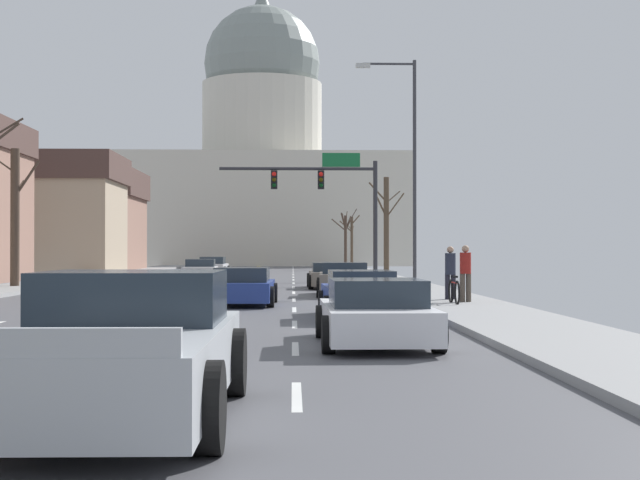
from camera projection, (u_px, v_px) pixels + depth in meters
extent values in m
cube|color=#4F4F54|center=(186.00, 304.00, 29.64)|extent=(14.00, 180.00, 0.06)
cube|color=yellow|center=(182.00, 303.00, 29.64)|extent=(0.10, 176.40, 0.00)
cube|color=yellow|center=(189.00, 303.00, 29.65)|extent=(0.10, 176.40, 0.00)
cube|color=silver|center=(297.00, 396.00, 10.86)|extent=(0.12, 2.20, 0.00)
cube|color=silver|center=(295.00, 348.00, 16.06)|extent=(0.12, 2.20, 0.00)
cube|color=silver|center=(295.00, 324.00, 21.25)|extent=(0.12, 2.20, 0.00)
cube|color=silver|center=(294.00, 310.00, 26.45)|extent=(0.12, 2.20, 0.00)
cube|color=silver|center=(294.00, 300.00, 31.65)|extent=(0.12, 2.20, 0.00)
cube|color=silver|center=(294.00, 293.00, 36.85)|extent=(0.12, 2.20, 0.00)
cube|color=silver|center=(294.00, 287.00, 42.04)|extent=(0.12, 2.20, 0.00)
cube|color=silver|center=(293.00, 283.00, 47.24)|extent=(0.12, 2.20, 0.00)
cube|color=silver|center=(293.00, 280.00, 52.44)|extent=(0.12, 2.20, 0.00)
cube|color=silver|center=(293.00, 277.00, 57.63)|extent=(0.12, 2.20, 0.00)
cube|color=silver|center=(293.00, 275.00, 62.83)|extent=(0.12, 2.20, 0.00)
cube|color=silver|center=(293.00, 273.00, 68.03)|extent=(0.12, 2.20, 0.00)
cube|color=silver|center=(293.00, 271.00, 73.23)|extent=(0.12, 2.20, 0.00)
cube|color=silver|center=(293.00, 270.00, 78.42)|extent=(0.12, 2.20, 0.00)
cube|color=silver|center=(293.00, 269.00, 83.62)|extent=(0.12, 2.20, 0.00)
cube|color=silver|center=(293.00, 267.00, 88.82)|extent=(0.12, 2.20, 0.00)
cube|color=silver|center=(293.00, 266.00, 94.02)|extent=(0.12, 2.20, 0.00)
cube|color=silver|center=(49.00, 310.00, 26.24)|extent=(0.12, 2.20, 0.00)
cube|color=silver|center=(90.00, 300.00, 31.44)|extent=(0.12, 2.20, 0.00)
cube|color=silver|center=(118.00, 293.00, 36.64)|extent=(0.12, 2.20, 0.00)
cube|color=silver|center=(140.00, 287.00, 41.83)|extent=(0.12, 2.20, 0.00)
cube|color=silver|center=(157.00, 283.00, 47.03)|extent=(0.12, 2.20, 0.00)
cube|color=silver|center=(170.00, 280.00, 52.23)|extent=(0.12, 2.20, 0.00)
cube|color=silver|center=(181.00, 277.00, 57.43)|extent=(0.12, 2.20, 0.00)
cube|color=silver|center=(191.00, 275.00, 62.62)|extent=(0.12, 2.20, 0.00)
cube|color=silver|center=(198.00, 273.00, 67.82)|extent=(0.12, 2.20, 0.00)
cube|color=silver|center=(205.00, 271.00, 73.02)|extent=(0.12, 2.20, 0.00)
cube|color=silver|center=(211.00, 270.00, 78.21)|extent=(0.12, 2.20, 0.00)
cube|color=silver|center=(216.00, 269.00, 83.41)|extent=(0.12, 2.20, 0.00)
cube|color=silver|center=(221.00, 267.00, 88.61)|extent=(0.12, 2.20, 0.00)
cube|color=silver|center=(225.00, 266.00, 93.81)|extent=(0.12, 2.20, 0.00)
cube|color=gray|center=(448.00, 301.00, 29.90)|extent=(3.00, 180.00, 0.14)
cylinder|color=#28282D|center=(375.00, 221.00, 46.02)|extent=(0.22, 0.22, 6.04)
cylinder|color=#28282D|center=(298.00, 169.00, 45.93)|extent=(7.80, 0.16, 0.16)
cube|color=black|center=(321.00, 180.00, 45.96)|extent=(0.32, 0.28, 0.92)
sphere|color=red|center=(321.00, 174.00, 45.81)|extent=(0.22, 0.22, 0.22)
sphere|color=#332B05|center=(321.00, 180.00, 45.80)|extent=(0.22, 0.22, 0.22)
sphere|color=black|center=(321.00, 185.00, 45.80)|extent=(0.22, 0.22, 0.22)
cube|color=black|center=(274.00, 180.00, 45.89)|extent=(0.32, 0.28, 0.92)
sphere|color=red|center=(274.00, 174.00, 45.74)|extent=(0.22, 0.22, 0.22)
sphere|color=#332B05|center=(274.00, 180.00, 45.73)|extent=(0.22, 0.22, 0.22)
sphere|color=black|center=(274.00, 185.00, 45.73)|extent=(0.22, 0.22, 0.22)
cube|color=#146033|center=(341.00, 160.00, 46.02)|extent=(1.90, 0.06, 0.70)
cylinder|color=#333338|center=(415.00, 175.00, 35.73)|extent=(0.14, 0.14, 8.97)
cylinder|color=#333338|center=(389.00, 64.00, 35.75)|extent=(2.01, 0.09, 0.09)
cube|color=#B2B2AD|center=(363.00, 66.00, 35.71)|extent=(0.56, 0.24, 0.16)
cube|color=beige|center=(262.00, 212.00, 103.60)|extent=(31.73, 18.53, 12.00)
cylinder|color=beige|center=(262.00, 121.00, 103.71)|extent=(13.46, 13.46, 8.46)
sphere|color=gray|center=(262.00, 64.00, 103.77)|extent=(13.03, 13.03, 13.03)
cube|color=#6B6056|center=(329.00, 278.00, 41.20)|extent=(1.76, 4.45, 0.58)
cube|color=#232D38|center=(329.00, 267.00, 41.03)|extent=(1.53, 1.94, 0.40)
cylinder|color=black|center=(309.00, 280.00, 42.54)|extent=(0.23, 0.64, 0.64)
cylinder|color=black|center=(346.00, 280.00, 42.60)|extent=(0.23, 0.64, 0.64)
cylinder|color=black|center=(311.00, 282.00, 39.79)|extent=(0.23, 0.64, 0.64)
cylinder|color=black|center=(351.00, 282.00, 39.85)|extent=(0.23, 0.64, 0.64)
cube|color=#6B6056|center=(344.00, 282.00, 34.53)|extent=(1.98, 4.63, 0.68)
cube|color=#232D38|center=(344.00, 268.00, 34.21)|extent=(1.68, 2.10, 0.41)
cylinder|color=black|center=(320.00, 286.00, 35.95)|extent=(0.24, 0.65, 0.64)
cylinder|color=black|center=(367.00, 286.00, 35.95)|extent=(0.24, 0.65, 0.64)
cylinder|color=black|center=(320.00, 289.00, 33.12)|extent=(0.24, 0.65, 0.64)
cylinder|color=black|center=(370.00, 289.00, 33.11)|extent=(0.24, 0.65, 0.64)
cube|color=navy|center=(243.00, 290.00, 28.76)|extent=(1.89, 4.36, 0.58)
cube|color=#232D38|center=(243.00, 275.00, 28.36)|extent=(1.63, 2.15, 0.44)
cylinder|color=black|center=(219.00, 293.00, 30.09)|extent=(0.23, 0.64, 0.64)
cylinder|color=black|center=(274.00, 293.00, 30.11)|extent=(0.23, 0.64, 0.64)
cylinder|color=black|center=(210.00, 297.00, 27.41)|extent=(0.23, 0.64, 0.64)
cylinder|color=black|center=(270.00, 297.00, 27.43)|extent=(0.23, 0.64, 0.64)
cube|color=navy|center=(360.00, 299.00, 23.25)|extent=(1.82, 4.38, 0.64)
cube|color=#232D38|center=(361.00, 279.00, 22.93)|extent=(1.57, 2.18, 0.41)
cylinder|color=black|center=(323.00, 302.00, 24.55)|extent=(0.23, 0.64, 0.64)
cylinder|color=black|center=(387.00, 302.00, 24.63)|extent=(0.23, 0.64, 0.64)
cylinder|color=black|center=(328.00, 309.00, 21.86)|extent=(0.23, 0.64, 0.64)
cylinder|color=black|center=(401.00, 309.00, 21.94)|extent=(0.23, 0.64, 0.64)
cube|color=silver|center=(375.00, 320.00, 16.69)|extent=(1.89, 4.50, 0.57)
cube|color=#232D38|center=(377.00, 292.00, 16.45)|extent=(1.65, 2.02, 0.47)
cylinder|color=black|center=(322.00, 321.00, 18.04)|extent=(0.23, 0.64, 0.64)
cylinder|color=black|center=(415.00, 321.00, 18.11)|extent=(0.23, 0.64, 0.64)
cylinder|color=black|center=(328.00, 335.00, 15.27)|extent=(0.23, 0.64, 0.64)
cylinder|color=black|center=(439.00, 334.00, 15.34)|extent=(0.23, 0.64, 0.64)
cube|color=#ADB2B7|center=(120.00, 363.00, 9.30)|extent=(2.12, 5.25, 0.72)
cube|color=#1E2833|center=(133.00, 297.00, 10.04)|extent=(1.92, 1.79, 0.56)
cube|color=#ADB2B7|center=(52.00, 343.00, 6.75)|extent=(1.91, 0.12, 0.22)
cylinder|color=black|center=(58.00, 362.00, 10.85)|extent=(0.29, 0.80, 0.80)
cylinder|color=black|center=(233.00, 362.00, 10.89)|extent=(0.29, 0.80, 0.80)
cylinder|color=black|center=(207.00, 407.00, 7.75)|extent=(0.29, 0.80, 0.80)
cube|color=silver|center=(200.00, 272.00, 51.59)|extent=(1.95, 4.37, 0.62)
cube|color=#232D38|center=(201.00, 263.00, 51.77)|extent=(1.65, 2.11, 0.41)
cylinder|color=black|center=(215.00, 275.00, 50.32)|extent=(0.25, 0.65, 0.64)
cylinder|color=black|center=(183.00, 275.00, 50.19)|extent=(0.25, 0.65, 0.64)
cylinder|color=black|center=(217.00, 274.00, 52.98)|extent=(0.25, 0.65, 0.64)
cylinder|color=black|center=(186.00, 274.00, 52.86)|extent=(0.25, 0.65, 0.64)
cube|color=silver|center=(213.00, 269.00, 61.00)|extent=(1.78, 4.69, 0.62)
cube|color=#232D38|center=(213.00, 260.00, 61.19)|extent=(1.56, 2.33, 0.47)
cylinder|color=black|center=(224.00, 271.00, 59.57)|extent=(0.23, 0.64, 0.64)
cylinder|color=black|center=(197.00, 271.00, 59.53)|extent=(0.23, 0.64, 0.64)
cylinder|color=black|center=(228.00, 270.00, 62.46)|extent=(0.23, 0.64, 0.64)
cylinder|color=black|center=(202.00, 270.00, 62.43)|extent=(0.23, 0.64, 0.64)
cube|color=tan|center=(16.00, 229.00, 61.43)|extent=(13.39, 7.82, 6.22)
cube|color=#47332D|center=(17.00, 169.00, 61.47)|extent=(13.93, 8.13, 1.84)
cube|color=#8C6656|center=(56.00, 234.00, 74.75)|extent=(13.31, 9.41, 5.92)
cube|color=#47332D|center=(56.00, 185.00, 74.79)|extent=(13.84, 9.79, 2.17)
cylinder|color=#423328|center=(346.00, 242.00, 77.37)|extent=(0.25, 0.25, 4.47)
cylinder|color=#423328|center=(339.00, 225.00, 77.18)|extent=(1.26, 0.48, 1.04)
cylinder|color=#423328|center=(351.00, 218.00, 77.50)|extent=(1.03, 0.28, 1.67)
cylinder|color=#423328|center=(349.00, 224.00, 77.63)|extent=(0.68, 0.61, 1.19)
cylinder|color=#423328|center=(344.00, 221.00, 77.78)|extent=(0.37, 0.91, 1.34)
cylinder|color=#423328|center=(343.00, 221.00, 77.89)|extent=(0.44, 1.14, 1.50)
cylinder|color=#423328|center=(346.00, 217.00, 77.05)|extent=(0.17, 0.74, 0.98)
cylinder|color=#423328|center=(348.00, 223.00, 77.86)|extent=(0.60, 1.03, 1.23)
cylinder|color=#423328|center=(15.00, 217.00, 40.32)|extent=(0.39, 0.39, 6.03)
cylinder|color=#423328|center=(15.00, 162.00, 40.72)|extent=(0.39, 0.87, 1.14)
cylinder|color=#423328|center=(19.00, 188.00, 40.88)|extent=(0.16, 1.14, 0.75)
cylinder|color=#423328|center=(27.00, 179.00, 40.41)|extent=(1.12, 0.23, 1.66)
cylinder|color=#423328|center=(3.00, 164.00, 40.28)|extent=(1.08, 0.18, 0.82)
cylinder|color=#4C3D2D|center=(386.00, 227.00, 52.28)|extent=(0.31, 0.31, 5.72)
cylinder|color=#4C3D2D|center=(395.00, 205.00, 51.88)|extent=(0.99, 0.96, 1.39)
cylinder|color=#4C3D2D|center=(393.00, 197.00, 52.27)|extent=(0.82, 0.16, 0.71)
cylinder|color=#4C3D2D|center=(381.00, 206.00, 52.55)|extent=(0.68, 0.66, 1.34)
cylinder|color=#4C3D2D|center=(378.00, 192.00, 52.59)|extent=(1.04, 0.73, 1.20)
cylinder|color=#423328|center=(1.00, 137.00, 35.12)|extent=(1.32, 0.64, 1.22)
cylinder|color=#423328|center=(3.00, 131.00, 35.26)|extent=(1.39, 0.88, 1.12)
cylinder|color=#4C3D2D|center=(352.00, 242.00, 81.69)|extent=(0.24, 0.24, 4.53)
cylinder|color=#4C3D2D|center=(348.00, 225.00, 81.06)|extent=(0.81, 1.33, 0.86)
cylinder|color=#4C3D2D|center=(356.00, 220.00, 81.43)|extent=(0.77, 0.71, 0.86)
cylinder|color=#4C3D2D|center=(346.00, 226.00, 81.21)|extent=(1.21, 1.06, 1.00)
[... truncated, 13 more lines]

